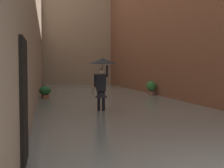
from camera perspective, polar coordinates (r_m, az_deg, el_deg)
ground_plane at (r=16.93m, az=-1.89°, el=-2.76°), size 68.90×68.90×0.00m
flood_water at (r=16.93m, az=-1.89°, el=-2.62°), size 7.73×33.56×0.08m
building_facade_far at (r=31.60m, az=-6.83°, el=9.46°), size 10.53×1.80×10.53m
person_wading at (r=11.45m, az=-1.94°, el=2.19°), size 1.08×1.08×2.16m
potted_plant_mid_left at (r=18.21m, az=7.49°, el=-0.67°), size 0.59×0.59×0.93m
potted_plant_far_right at (r=16.61m, az=-12.58°, el=-1.48°), size 0.64×0.64×0.73m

